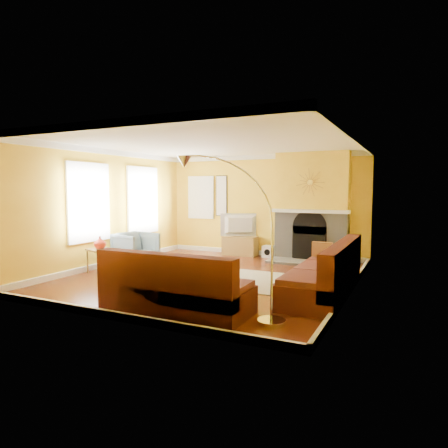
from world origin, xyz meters
The scene contains 27 objects.
floor centered at (0.00, 0.00, -0.01)m, with size 5.50×6.00×0.02m, color maroon.
ceiling centered at (0.00, 0.00, 2.71)m, with size 5.50×6.00×0.02m, color white.
wall_back centered at (0.00, 3.01, 1.35)m, with size 5.50×0.02×2.70m, color yellow.
wall_front centered at (0.00, -3.01, 1.35)m, with size 5.50×0.02×2.70m, color yellow.
wall_left centered at (-2.76, 0.00, 1.35)m, with size 0.02×6.00×2.70m, color yellow.
wall_right centered at (2.76, 0.00, 1.35)m, with size 0.02×6.00×2.70m, color yellow.
baseboard centered at (0.00, 0.00, 0.06)m, with size 5.50×6.00×0.12m, color white, non-canonical shape.
crown_molding centered at (0.00, 0.00, 2.64)m, with size 5.50×6.00×0.12m, color white, non-canonical shape.
window_left_near centered at (-2.72, 1.30, 1.50)m, with size 0.06×1.22×1.72m, color white.
window_left_far centered at (-2.72, -0.60, 1.50)m, with size 0.06×1.22×1.72m, color white.
window_back centered at (-1.90, 2.96, 1.55)m, with size 0.82×0.06×1.22m, color white.
wall_art centered at (-1.25, 2.97, 1.60)m, with size 0.34×0.04×1.14m, color white.
fireplace centered at (1.35, 2.80, 1.35)m, with size 1.80×0.40×2.70m, color gray, non-canonical shape.
mantel centered at (1.35, 2.56, 1.25)m, with size 1.92×0.22×0.08m, color white.
hearth centered at (1.35, 2.25, 0.03)m, with size 1.80×0.70×0.06m, color gray.
sunburst centered at (1.35, 2.57, 1.95)m, with size 0.70×0.04×0.70m, color olive, non-canonical shape.
rug centered at (0.77, 0.03, 0.01)m, with size 2.40×1.80×0.02m, color beige.
sectional_sofa centered at (1.12, -0.82, 0.45)m, with size 3.26×3.77×0.90m, color #4E1E19, non-canonical shape.
coffee_table centered at (0.08, -0.72, 0.22)m, with size 1.10×1.10×0.43m, color white, non-canonical shape.
media_console centered at (-0.57, 2.74, 0.26)m, with size 0.93×0.42×0.51m, color olive.
tv centered at (-0.57, 2.74, 0.82)m, with size 1.07×0.14×0.62m, color black.
subwoofer centered at (0.25, 2.77, 0.15)m, with size 0.30×0.30×0.30m, color white.
armchair centered at (-2.21, 0.35, 0.39)m, with size 0.83×0.85×0.77m, color gray.
side_table centered at (-2.36, -0.66, 0.26)m, with size 0.47×0.47×0.51m, color olive, non-canonical shape.
vase centered at (-2.36, -0.66, 0.65)m, with size 0.26×0.26×0.27m, color red.
book centered at (-0.08, -0.61, 0.45)m, with size 0.19×0.26×0.03m, color white.
arc_lamp centered at (1.42, -2.20, 1.13)m, with size 1.42×0.36×2.25m, color silver, non-canonical shape.
Camera 1 is at (3.71, -7.11, 1.79)m, focal length 32.00 mm.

